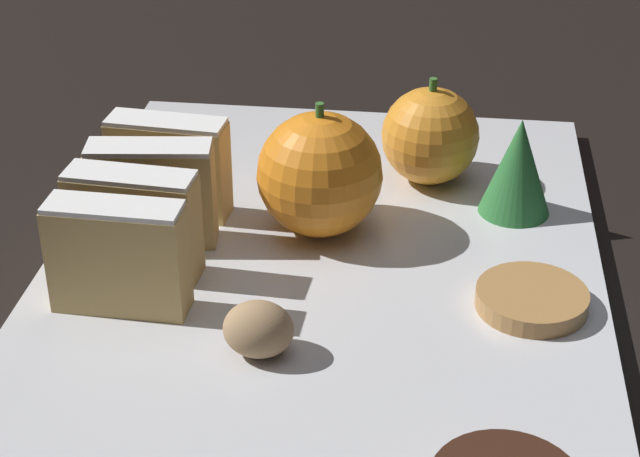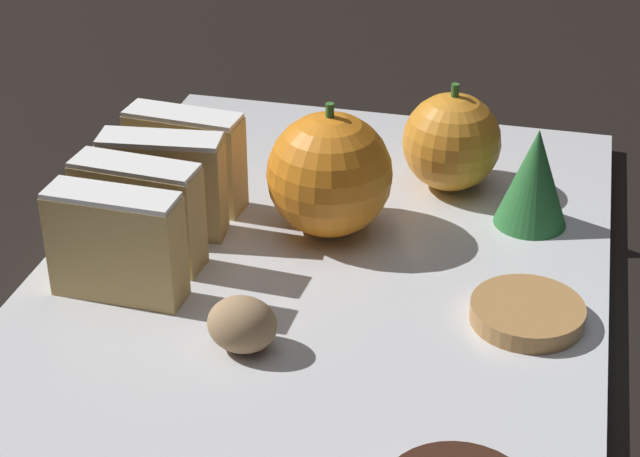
# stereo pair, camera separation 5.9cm
# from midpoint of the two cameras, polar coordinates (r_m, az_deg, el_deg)

# --- Properties ---
(ground_plane) EXTENTS (6.00, 6.00, 0.00)m
(ground_plane) POSITION_cam_midpoint_polar(r_m,az_deg,el_deg) (0.62, -2.76, -3.46)
(ground_plane) COLOR black
(serving_platter) EXTENTS (0.32, 0.46, 0.01)m
(serving_platter) POSITION_cam_midpoint_polar(r_m,az_deg,el_deg) (0.61, -2.78, -2.99)
(serving_platter) COLOR silver
(serving_platter) RESTS_ON ground_plane
(stollen_slice_front) EXTENTS (0.07, 0.03, 0.06)m
(stollen_slice_front) POSITION_cam_midpoint_polar(r_m,az_deg,el_deg) (0.58, -13.63, -1.58)
(stollen_slice_front) COLOR tan
(stollen_slice_front) RESTS_ON serving_platter
(stollen_slice_second) EXTENTS (0.07, 0.03, 0.06)m
(stollen_slice_second) POSITION_cam_midpoint_polar(r_m,az_deg,el_deg) (0.61, -12.68, 0.17)
(stollen_slice_second) COLOR tan
(stollen_slice_second) RESTS_ON serving_platter
(stollen_slice_third) EXTENTS (0.08, 0.03, 0.06)m
(stollen_slice_third) POSITION_cam_midpoint_polar(r_m,az_deg,el_deg) (0.64, -11.59, 1.75)
(stollen_slice_third) COLOR tan
(stollen_slice_third) RESTS_ON serving_platter
(stollen_slice_fourth) EXTENTS (0.07, 0.03, 0.06)m
(stollen_slice_fourth) POSITION_cam_midpoint_polar(r_m,az_deg,el_deg) (0.67, -10.59, 3.19)
(stollen_slice_fourth) COLOR tan
(stollen_slice_fourth) RESTS_ON serving_platter
(orange_near) EXTENTS (0.06, 0.06, 0.07)m
(orange_near) POSITION_cam_midpoint_polar(r_m,az_deg,el_deg) (0.70, 3.48, 4.90)
(orange_near) COLOR orange
(orange_near) RESTS_ON serving_platter
(orange_far) EXTENTS (0.08, 0.08, 0.08)m
(orange_far) POSITION_cam_midpoint_polar(r_m,az_deg,el_deg) (0.63, -2.70, 2.83)
(orange_far) COLOR orange
(orange_far) RESTS_ON serving_platter
(walnut) EXTENTS (0.04, 0.03, 0.03)m
(walnut) POSITION_cam_midpoint_polar(r_m,az_deg,el_deg) (0.54, -6.46, -5.47)
(walnut) COLOR tan
(walnut) RESTS_ON serving_platter
(gingerbread_cookie) EXTENTS (0.06, 0.06, 0.01)m
(gingerbread_cookie) POSITION_cam_midpoint_polar(r_m,az_deg,el_deg) (0.58, 8.40, -3.84)
(gingerbread_cookie) COLOR #B27F47
(gingerbread_cookie) RESTS_ON serving_platter
(evergreen_sprig) EXTENTS (0.04, 0.04, 0.06)m
(evergreen_sprig) POSITION_cam_midpoint_polar(r_m,az_deg,el_deg) (0.66, 8.01, 3.24)
(evergreen_sprig) COLOR #2D7538
(evergreen_sprig) RESTS_ON serving_platter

